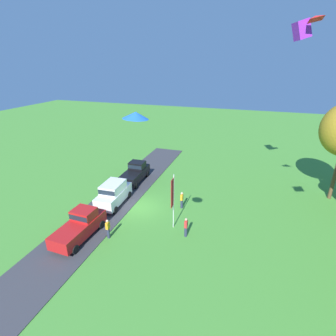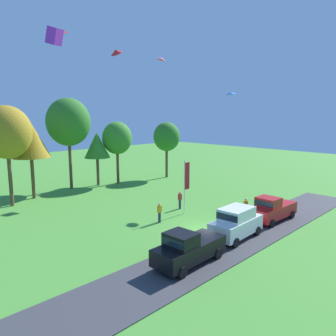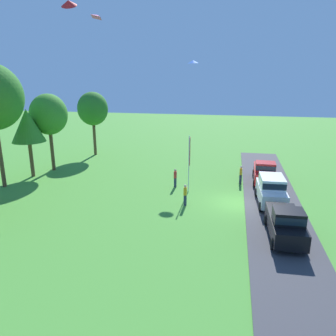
{
  "view_description": "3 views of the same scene",
  "coord_description": "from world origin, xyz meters",
  "px_view_note": "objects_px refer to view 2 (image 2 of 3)",
  "views": [
    {
      "loc": [
        20.2,
        9.69,
        13.33
      ],
      "look_at": [
        0.94,
        3.23,
        4.98
      ],
      "focal_mm": 28.0,
      "sensor_mm": 36.0,
      "label": 1
    },
    {
      "loc": [
        -19.52,
        -15.27,
        9.02
      ],
      "look_at": [
        -0.73,
        3.4,
        4.65
      ],
      "focal_mm": 35.0,
      "sensor_mm": 36.0,
      "label": 2
    },
    {
      "loc": [
        -25.05,
        0.53,
        9.9
      ],
      "look_at": [
        1.22,
        5.76,
        2.26
      ],
      "focal_mm": 35.0,
      "sensor_mm": 36.0,
      "label": 3
    }
  ],
  "objects_px": {
    "car_suv_near_entrance": "(236,222)",
    "tree_right_of_center": "(7,133)",
    "car_pickup_by_flagpole": "(272,209)",
    "kite_delta_high_left": "(116,52)",
    "flag_banner": "(186,180)",
    "tree_center_back": "(30,139)",
    "kite_delta_near_flag": "(231,93)",
    "person_on_lawn": "(180,200)",
    "car_pickup_mid_row": "(188,248)",
    "tree_left_of_center": "(97,145)",
    "tree_far_right": "(68,122)",
    "kite_box_topmost": "(54,36)",
    "kite_diamond_trailing_tail": "(162,59)",
    "kite_diamond_low_drifter": "(60,31)",
    "person_beside_suv": "(159,212)",
    "person_watching_sky": "(245,207)",
    "tree_lone_near": "(117,138)",
    "tree_far_left": "(167,137)"
  },
  "relations": [
    {
      "from": "car_suv_near_entrance",
      "to": "tree_right_of_center",
      "type": "distance_m",
      "value": 23.07
    },
    {
      "from": "car_pickup_by_flagpole",
      "to": "kite_delta_high_left",
      "type": "bearing_deg",
      "value": 100.81
    },
    {
      "from": "car_suv_near_entrance",
      "to": "flag_banner",
      "type": "distance_m",
      "value": 7.33
    },
    {
      "from": "tree_right_of_center",
      "to": "tree_center_back",
      "type": "distance_m",
      "value": 3.25
    },
    {
      "from": "car_suv_near_entrance",
      "to": "kite_delta_near_flag",
      "type": "relative_size",
      "value": 4.19
    },
    {
      "from": "person_on_lawn",
      "to": "tree_right_of_center",
      "type": "height_order",
      "value": "tree_right_of_center"
    },
    {
      "from": "tree_right_of_center",
      "to": "kite_delta_near_flag",
      "type": "height_order",
      "value": "kite_delta_near_flag"
    },
    {
      "from": "car_pickup_mid_row",
      "to": "tree_left_of_center",
      "type": "bearing_deg",
      "value": 68.98
    },
    {
      "from": "tree_far_right",
      "to": "kite_box_topmost",
      "type": "distance_m",
      "value": 12.63
    },
    {
      "from": "tree_center_back",
      "to": "kite_diamond_trailing_tail",
      "type": "distance_m",
      "value": 18.34
    },
    {
      "from": "car_pickup_by_flagpole",
      "to": "kite_diamond_low_drifter",
      "type": "bearing_deg",
      "value": 123.22
    },
    {
      "from": "person_beside_suv",
      "to": "kite_diamond_low_drifter",
      "type": "height_order",
      "value": "kite_diamond_low_drifter"
    },
    {
      "from": "person_watching_sky",
      "to": "tree_right_of_center",
      "type": "bearing_deg",
      "value": 125.57
    },
    {
      "from": "tree_right_of_center",
      "to": "kite_delta_near_flag",
      "type": "relative_size",
      "value": 8.85
    },
    {
      "from": "car_pickup_mid_row",
      "to": "car_suv_near_entrance",
      "type": "height_order",
      "value": "car_suv_near_entrance"
    },
    {
      "from": "person_beside_suv",
      "to": "person_watching_sky",
      "type": "bearing_deg",
      "value": -34.26
    },
    {
      "from": "tree_lone_near",
      "to": "flag_banner",
      "type": "relative_size",
      "value": 1.63
    },
    {
      "from": "car_pickup_by_flagpole",
      "to": "kite_delta_high_left",
      "type": "relative_size",
      "value": 3.89
    },
    {
      "from": "car_pickup_mid_row",
      "to": "kite_delta_high_left",
      "type": "height_order",
      "value": "kite_delta_high_left"
    },
    {
      "from": "person_beside_suv",
      "to": "tree_far_left",
      "type": "distance_m",
      "value": 20.74
    },
    {
      "from": "tree_center_back",
      "to": "kite_diamond_low_drifter",
      "type": "bearing_deg",
      "value": -83.98
    },
    {
      "from": "tree_center_back",
      "to": "kite_delta_high_left",
      "type": "distance_m",
      "value": 13.0
    },
    {
      "from": "kite_diamond_trailing_tail",
      "to": "kite_delta_high_left",
      "type": "height_order",
      "value": "kite_delta_high_left"
    },
    {
      "from": "person_on_lawn",
      "to": "tree_right_of_center",
      "type": "distance_m",
      "value": 17.89
    },
    {
      "from": "car_suv_near_entrance",
      "to": "person_on_lawn",
      "type": "distance_m",
      "value": 8.57
    },
    {
      "from": "flag_banner",
      "to": "tree_center_back",
      "type": "bearing_deg",
      "value": 116.28
    },
    {
      "from": "tree_center_back",
      "to": "tree_far_left",
      "type": "relative_size",
      "value": 1.07
    },
    {
      "from": "car_suv_near_entrance",
      "to": "kite_box_topmost",
      "type": "distance_m",
      "value": 21.52
    },
    {
      "from": "car_pickup_by_flagpole",
      "to": "tree_far_left",
      "type": "bearing_deg",
      "value": 69.18
    },
    {
      "from": "kite_diamond_trailing_tail",
      "to": "kite_delta_near_flag",
      "type": "bearing_deg",
      "value": -88.12
    },
    {
      "from": "car_pickup_by_flagpole",
      "to": "tree_right_of_center",
      "type": "xyz_separation_m",
      "value": [
        -13.73,
        20.64,
        6.17
      ]
    },
    {
      "from": "kite_delta_near_flag",
      "to": "tree_center_back",
      "type": "bearing_deg",
      "value": 136.88
    },
    {
      "from": "flag_banner",
      "to": "kite_box_topmost",
      "type": "distance_m",
      "value": 16.86
    },
    {
      "from": "flag_banner",
      "to": "kite_diamond_low_drifter",
      "type": "relative_size",
      "value": 4.62
    },
    {
      "from": "person_watching_sky",
      "to": "person_beside_suv",
      "type": "bearing_deg",
      "value": 145.74
    },
    {
      "from": "car_suv_near_entrance",
      "to": "tree_far_right",
      "type": "distance_m",
      "value": 24.5
    },
    {
      "from": "tree_right_of_center",
      "to": "kite_delta_high_left",
      "type": "height_order",
      "value": "kite_delta_high_left"
    },
    {
      "from": "person_beside_suv",
      "to": "tree_right_of_center",
      "type": "height_order",
      "value": "tree_right_of_center"
    },
    {
      "from": "car_pickup_mid_row",
      "to": "tree_far_left",
      "type": "xyz_separation_m",
      "value": [
        18.92,
        20.72,
        4.72
      ]
    },
    {
      "from": "car_suv_near_entrance",
      "to": "person_on_lawn",
      "type": "bearing_deg",
      "value": 71.38
    },
    {
      "from": "tree_far_left",
      "to": "flag_banner",
      "type": "distance_m",
      "value": 17.79
    },
    {
      "from": "car_pickup_mid_row",
      "to": "flag_banner",
      "type": "relative_size",
      "value": 1.02
    },
    {
      "from": "person_watching_sky",
      "to": "kite_delta_high_left",
      "type": "relative_size",
      "value": 1.31
    },
    {
      "from": "car_pickup_by_flagpole",
      "to": "person_beside_suv",
      "type": "xyz_separation_m",
      "value": [
        -6.91,
        6.53,
        -0.23
      ]
    },
    {
      "from": "flag_banner",
      "to": "kite_diamond_low_drifter",
      "type": "distance_m",
      "value": 17.34
    },
    {
      "from": "car_suv_near_entrance",
      "to": "tree_far_left",
      "type": "distance_m",
      "value": 24.72
    },
    {
      "from": "car_pickup_by_flagpole",
      "to": "kite_diamond_low_drifter",
      "type": "relative_size",
      "value": 4.72
    },
    {
      "from": "car_pickup_mid_row",
      "to": "tree_left_of_center",
      "type": "relative_size",
      "value": 0.75
    },
    {
      "from": "tree_left_of_center",
      "to": "tree_lone_near",
      "type": "height_order",
      "value": "tree_lone_near"
    },
    {
      "from": "tree_far_right",
      "to": "kite_diamond_low_drifter",
      "type": "height_order",
      "value": "kite_diamond_low_drifter"
    }
  ]
}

